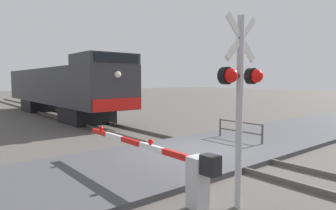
# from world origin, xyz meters

# --- Properties ---
(ground_plane) EXTENTS (160.00, 160.00, 0.00)m
(ground_plane) POSITION_xyz_m (0.00, 0.00, 0.00)
(ground_plane) COLOR #514C47
(rail_track_left) EXTENTS (0.08, 80.00, 0.15)m
(rail_track_left) POSITION_xyz_m (-0.72, 0.00, 0.07)
(rail_track_left) COLOR #59544C
(rail_track_left) RESTS_ON ground_plane
(rail_track_right) EXTENTS (0.08, 80.00, 0.15)m
(rail_track_right) POSITION_xyz_m (0.72, 0.00, 0.07)
(rail_track_right) COLOR #59544C
(rail_track_right) RESTS_ON ground_plane
(road_surface) EXTENTS (36.00, 4.71, 0.16)m
(road_surface) POSITION_xyz_m (0.00, 0.00, 0.08)
(road_surface) COLOR #47474C
(road_surface) RESTS_ON ground_plane
(locomotive) EXTENTS (3.02, 17.76, 4.13)m
(locomotive) POSITION_xyz_m (0.00, 14.74, 2.15)
(locomotive) COLOR black
(locomotive) RESTS_ON ground_plane
(crossing_signal) EXTENTS (1.18, 0.33, 3.97)m
(crossing_signal) POSITION_xyz_m (-2.80, -3.69, 2.46)
(crossing_signal) COLOR #ADADB2
(crossing_signal) RESTS_ON ground_plane
(crossing_gate) EXTENTS (0.36, 5.45, 1.20)m
(crossing_gate) POSITION_xyz_m (-3.47, -2.48, 0.75)
(crossing_gate) COLOR silver
(crossing_gate) RESTS_ON ground_plane
(guard_railing) EXTENTS (0.08, 2.23, 0.95)m
(guard_railing) POSITION_xyz_m (2.41, 0.19, 0.61)
(guard_railing) COLOR #4C4742
(guard_railing) RESTS_ON ground_plane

